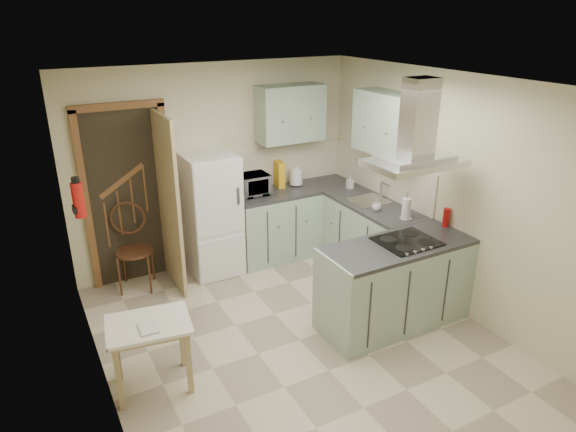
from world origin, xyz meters
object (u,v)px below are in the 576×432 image
fridge (212,215)px  bentwood_chair (134,251)px  extractor_hood (414,163)px  peninsula (395,284)px  drop_leaf_table (152,355)px  microwave (250,185)px

fridge → bentwood_chair: (-0.96, 0.02, -0.28)m
fridge → extractor_hood: bearing=-56.2°
peninsula → extractor_hood: bearing=0.0°
extractor_hood → drop_leaf_table: bearing=175.3°
peninsula → microwave: (-0.70, 2.02, 0.58)m
drop_leaf_table → microwave: bearing=54.4°
peninsula → microwave: size_ratio=3.28×
extractor_hood → bentwood_chair: size_ratio=0.96×
drop_leaf_table → peninsula: bearing=3.9°
fridge → peninsula: (1.22, -1.98, -0.30)m
extractor_hood → fridge: bearing=123.8°
bentwood_chair → microwave: 1.59m
fridge → peninsula: bearing=-58.3°
extractor_hood → drop_leaf_table: extractor_hood is taller
peninsula → drop_leaf_table: 2.48m
fridge → bentwood_chair: bearing=178.6°
peninsula → bentwood_chair: 2.96m
bentwood_chair → microwave: size_ratio=1.98×
peninsula → bentwood_chair: bentwood_chair is taller
fridge → bentwood_chair: 1.00m
drop_leaf_table → bentwood_chair: 1.82m
fridge → extractor_hood: extractor_hood is taller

